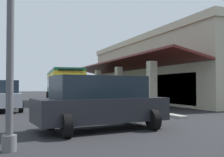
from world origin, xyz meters
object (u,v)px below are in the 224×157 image
(parked_suv_charcoal, at_px, (100,102))
(potted_palm, at_px, (94,96))
(transit_bus, at_px, (63,84))
(pedestrian, at_px, (87,96))
(parked_suv_silver, at_px, (2,95))

(parked_suv_charcoal, relative_size, potted_palm, 2.16)
(transit_bus, height_order, pedestrian, transit_bus)
(parked_suv_charcoal, xyz_separation_m, potted_palm, (-19.46, 5.87, -0.51))
(pedestrian, bearing_deg, transit_bus, 178.97)
(parked_suv_silver, height_order, parked_suv_charcoal, same)
(parked_suv_silver, xyz_separation_m, potted_palm, (-9.94, 9.37, -0.51))
(parked_suv_charcoal, bearing_deg, potted_palm, 163.23)
(parked_suv_charcoal, height_order, pedestrian, parked_suv_charcoal)
(pedestrian, bearing_deg, parked_suv_silver, -106.81)
(transit_bus, distance_m, parked_suv_charcoal, 17.23)
(parked_suv_silver, distance_m, parked_suv_charcoal, 10.14)
(parked_suv_charcoal, bearing_deg, pedestrian, 167.20)
(pedestrian, bearing_deg, parked_suv_charcoal, -12.80)
(parked_suv_charcoal, height_order, potted_palm, potted_palm)
(transit_bus, bearing_deg, potted_palm, 121.27)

